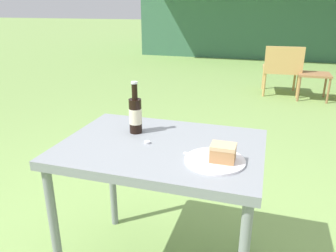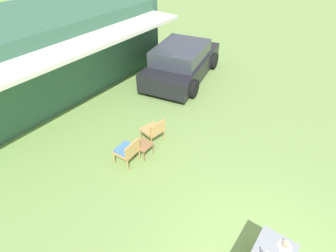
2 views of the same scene
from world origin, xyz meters
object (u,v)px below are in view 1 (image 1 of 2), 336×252
object	(u,v)px
cake_on_plate	(219,157)
cola_bottle_near	(135,114)
garden_side_table	(314,77)
patio_table	(161,159)
wicker_chair_cushioned	(282,66)

from	to	relation	value
cake_on_plate	cola_bottle_near	world-z (taller)	cola_bottle_near
garden_side_table	patio_table	bearing A→B (deg)	-105.54
patio_table	cola_bottle_near	bearing A→B (deg)	148.71
patio_table	wicker_chair_cushioned	bearing A→B (deg)	81.22
wicker_chair_cushioned	cola_bottle_near	world-z (taller)	cola_bottle_near
patio_table	cake_on_plate	bearing A→B (deg)	-21.33
garden_side_table	cake_on_plate	bearing A→B (deg)	-101.35
wicker_chair_cushioned	cola_bottle_near	size ratio (longest dim) A/B	2.95
wicker_chair_cushioned	cake_on_plate	size ratio (longest dim) A/B	3.08
garden_side_table	cola_bottle_near	bearing A→B (deg)	-108.25
garden_side_table	patio_table	size ratio (longest dim) A/B	0.49
garden_side_table	patio_table	world-z (taller)	patio_table
garden_side_table	cola_bottle_near	world-z (taller)	cola_bottle_near
garden_side_table	cola_bottle_near	xyz separation A→B (m)	(-1.21, -3.68, 0.48)
cake_on_plate	cola_bottle_near	size ratio (longest dim) A/B	0.96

